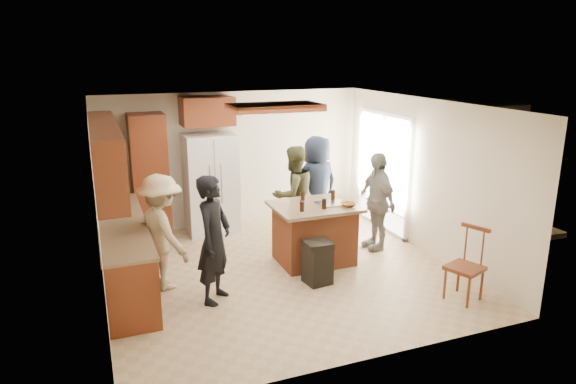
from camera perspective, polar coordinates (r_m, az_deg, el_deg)
name	(u,v)px	position (r m, az deg, el deg)	size (l,w,h in m)	color
room_shell	(452,169)	(11.06, 17.78, 2.42)	(8.00, 5.20, 5.00)	tan
person_front_left	(214,239)	(6.74, -8.23, -5.25)	(0.62, 0.46, 1.71)	black
person_behind_left	(294,195)	(8.75, 0.62, -0.30)	(0.82, 0.51, 1.68)	#3D4025
person_behind_right	(317,184)	(9.30, 3.25, 0.87)	(0.86, 0.56, 1.76)	black
person_side_right	(377,201)	(8.58, 9.83, -1.01)	(0.96, 0.49, 1.64)	gray
person_counter	(162,232)	(7.26, -13.81, -4.37)	(1.05, 0.49, 1.62)	#C5B287
left_cabinetry	(118,220)	(7.47, -18.36, -2.99)	(0.64, 3.00, 2.30)	maroon
back_wall_units	(164,160)	(9.17, -13.58, 3.45)	(1.80, 0.60, 2.45)	maroon
refrigerator	(211,184)	(9.33, -8.57, 0.89)	(0.90, 0.76, 1.80)	white
kitchen_island	(314,233)	(8.02, 2.93, -4.56)	(1.28, 1.03, 0.93)	#984827
island_items	(328,203)	(7.86, 4.51, -1.21)	(0.91, 0.68, 0.15)	silver
trash_bin	(317,262)	(7.36, 3.29, -7.77)	(0.38, 0.38, 0.63)	black
spindle_chair	(466,267)	(7.23, 19.13, -7.93)	(0.54, 0.54, 0.99)	maroon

